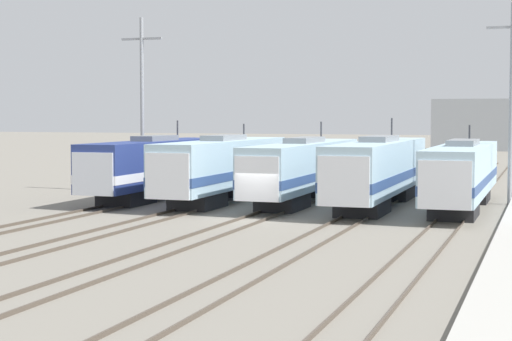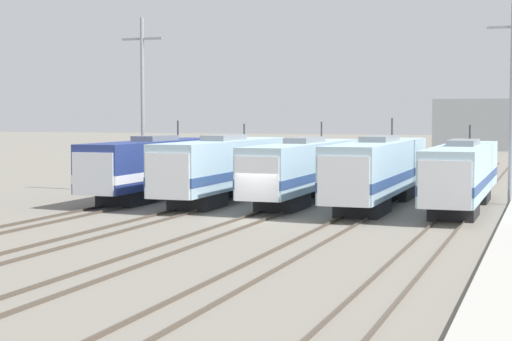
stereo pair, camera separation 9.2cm
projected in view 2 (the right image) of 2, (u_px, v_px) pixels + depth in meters
ground_plane at (254, 220)px, 46.32m from camera, size 400.00×400.00×0.00m
rail_pair_far_left at (89, 212)px, 49.64m from camera, size 1.50×120.00×0.15m
rail_pair_center_left at (169, 215)px, 47.98m from camera, size 1.51×120.00×0.15m
rail_pair_center at (254, 218)px, 46.32m from camera, size 1.51×120.00×0.15m
rail_pair_center_right at (346, 222)px, 44.66m from camera, size 1.51×120.00×0.15m
rail_pair_far_right at (445, 226)px, 43.00m from camera, size 1.50×120.00×0.15m
locomotive_far_left at (153, 167)px, 57.46m from camera, size 2.96×16.88×5.28m
locomotive_center_left at (222, 168)px, 55.59m from camera, size 2.95×17.67×5.06m
locomotive_center at (302, 169)px, 55.15m from camera, size 2.81×19.33×5.21m
locomotive_center_right at (378, 171)px, 52.70m from camera, size 3.00×19.64×5.48m
locomotive_far_right at (462, 174)px, 50.91m from camera, size 2.92×18.82×5.04m
catenary_tower_left at (143, 100)px, 62.11m from camera, size 3.18×0.27×12.70m
catenary_tower_right at (512, 98)px, 53.70m from camera, size 3.18×0.27×12.70m
depot_building at (506, 125)px, 136.23m from camera, size 22.36×8.30×8.20m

